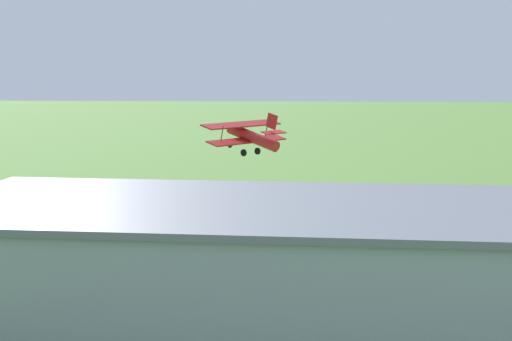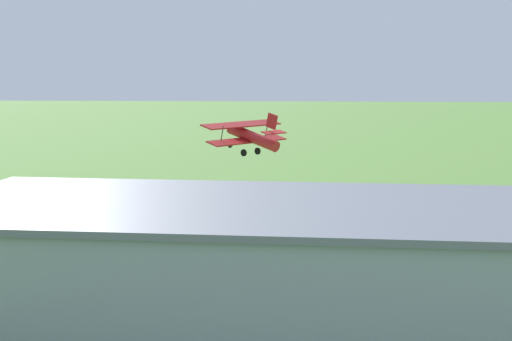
{
  "view_description": "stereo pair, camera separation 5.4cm",
  "coord_description": "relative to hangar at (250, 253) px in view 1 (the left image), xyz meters",
  "views": [
    {
      "loc": [
        1.86,
        80.4,
        12.68
      ],
      "look_at": [
        5.95,
        15.28,
        4.05
      ],
      "focal_mm": 56.22,
      "sensor_mm": 36.0,
      "label": 1
    },
    {
      "loc": [
        1.8,
        80.4,
        12.68
      ],
      "look_at": [
        5.95,
        15.28,
        4.05
      ],
      "focal_mm": 56.22,
      "sensor_mm": 36.0,
      "label": 2
    }
  ],
  "objects": [
    {
      "name": "person_at_fence_line",
      "position": [
        -16.44,
        -19.89,
        -1.85
      ],
      "size": [
        0.49,
        0.49,
        1.71
      ],
      "color": "#3F3F47",
      "rests_on": "ground_plane"
    },
    {
      "name": "car_blue",
      "position": [
        13.31,
        -16.25,
        -1.87
      ],
      "size": [
        2.37,
        4.44,
        1.6
      ],
      "color": "#23389E",
      "rests_on": "ground_plane"
    },
    {
      "name": "person_watching_takeoff",
      "position": [
        7.0,
        -19.06,
        -1.93
      ],
      "size": [
        0.5,
        0.5,
        1.55
      ],
      "color": "navy",
      "rests_on": "ground_plane"
    },
    {
      "name": "hangar",
      "position": [
        0.0,
        0.0,
        0.0
      ],
      "size": [
        34.36,
        18.1,
        5.39
      ],
      "color": "#99A3AD",
      "rests_on": "ground_plane"
    },
    {
      "name": "biplane",
      "position": [
        2.2,
        -31.06,
        3.53
      ],
      "size": [
        7.68,
        8.74,
        4.02
      ],
      "color": "#B21E1E"
    },
    {
      "name": "person_by_parked_cars",
      "position": [
        -4.9,
        -20.81,
        -1.9
      ],
      "size": [
        0.51,
        0.51,
        1.61
      ],
      "color": "#3F3F47",
      "rests_on": "ground_plane"
    },
    {
      "name": "person_crossing_taxiway",
      "position": [
        17.07,
        -19.37,
        -1.93
      ],
      "size": [
        0.44,
        0.44,
        1.55
      ],
      "color": "navy",
      "rests_on": "ground_plane"
    },
    {
      "name": "ground_plane",
      "position": [
        -4.8,
        -38.6,
        -2.7
      ],
      "size": [
        400.0,
        400.0,
        0.0
      ],
      "primitive_type": "plane",
      "color": "#568438"
    },
    {
      "name": "car_yellow",
      "position": [
        -14.75,
        -15.48,
        -1.87
      ],
      "size": [
        2.66,
        4.37,
        1.6
      ],
      "color": "gold",
      "rests_on": "ground_plane"
    }
  ]
}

